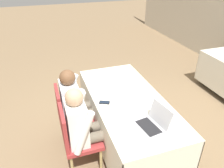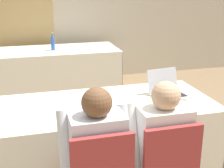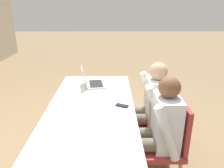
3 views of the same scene
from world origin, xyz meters
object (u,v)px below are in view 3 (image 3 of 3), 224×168
Objects in this scene: laptop at (93,82)px; person_white_shirt at (149,105)px; cell_phone at (122,106)px; chair_near_right at (157,117)px; chair_near_left at (167,141)px; person_checkered_shirt at (158,127)px.

person_white_shirt is (-0.38, -0.68, -0.14)m from laptop.
laptop is 2.46× the size of cell_phone.
laptop is 0.32× the size of person_white_shirt.
chair_near_right is 0.77× the size of person_white_shirt.
laptop is 0.41× the size of chair_near_left.
person_checkered_shirt and person_white_shirt have the same top height.
laptop is at bearing -119.21° from person_white_shirt.
person_checkered_shirt reaches higher than cell_phone.
chair_near_left is at bearing -146.38° from laptop.
chair_near_right is at bearing -180.00° from chair_near_left.
chair_near_left is (-0.85, -0.78, -0.30)m from laptop.
cell_phone is 0.41m from person_white_shirt.
person_checkered_shirt is (-0.47, 0.10, 0.16)m from chair_near_right.
chair_near_left reaches higher than cell_phone.
chair_near_right is (0.23, -0.43, -0.26)m from cell_phone.
person_white_shirt is (0.47, 0.10, 0.16)m from chair_near_left.
laptop is 1.20m from chair_near_left.
laptop is 0.79m from person_white_shirt.
chair_near_left is 0.19m from person_checkered_shirt.
chair_near_left is 0.77× the size of person_checkered_shirt.
chair_near_left is 0.47m from chair_near_right.
chair_near_left is 1.00× the size of chair_near_right.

